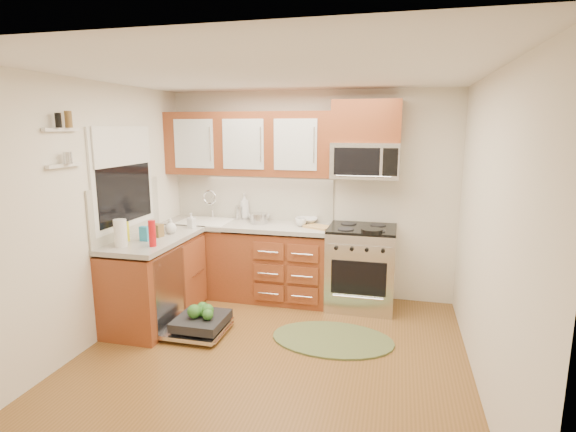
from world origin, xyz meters
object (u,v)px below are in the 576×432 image
(stock_pot, at_px, (259,218))
(bowl_b, at_px, (259,218))
(rug, at_px, (332,339))
(bowl_a, at_px, (306,221))
(upper_cabinets, at_px, (248,144))
(cutting_board, at_px, (318,227))
(skillet, at_px, (372,231))
(sink, at_px, (205,231))
(dishwasher, at_px, (198,324))
(microwave, at_px, (365,160))
(cup, at_px, (301,222))
(range, at_px, (361,267))
(paper_towel_roll, at_px, (120,233))

(stock_pot, distance_m, bowl_b, 0.16)
(rug, height_order, bowl_a, bowl_a)
(upper_cabinets, relative_size, cutting_board, 6.54)
(upper_cabinets, xyz_separation_m, cutting_board, (0.91, -0.18, -0.94))
(stock_pot, height_order, bowl_a, stock_pot)
(rug, bearing_deg, skillet, 66.24)
(rug, bearing_deg, sink, 151.72)
(dishwasher, distance_m, stock_pot, 1.48)
(upper_cabinets, height_order, microwave, upper_cabinets)
(upper_cabinets, xyz_separation_m, bowl_a, (0.72, 0.03, -0.92))
(rug, distance_m, cup, 1.45)
(range, bearing_deg, upper_cabinets, 174.11)
(skillet, bearing_deg, sink, 173.32)
(paper_towel_roll, bearing_deg, bowl_b, 57.51)
(rug, relative_size, bowl_a, 4.46)
(bowl_a, bearing_deg, bowl_b, 180.00)
(dishwasher, height_order, cup, cup)
(dishwasher, distance_m, bowl_b, 1.58)
(range, bearing_deg, cup, -179.92)
(cutting_board, xyz_separation_m, bowl_a, (-0.19, 0.21, 0.02))
(cup, bearing_deg, skillet, -16.58)
(paper_towel_roll, height_order, bowl_b, paper_towel_roll)
(bowl_a, distance_m, cup, 0.17)
(skillet, height_order, cutting_board, skillet)
(microwave, height_order, bowl_a, microwave)
(stock_pot, distance_m, bowl_a, 0.57)
(dishwasher, distance_m, cutting_board, 1.73)
(rug, height_order, bowl_b, bowl_b)
(dishwasher, height_order, rug, dishwasher)
(sink, bearing_deg, cup, 0.43)
(microwave, bearing_deg, rug, -99.93)
(sink, bearing_deg, paper_towel_roll, -103.02)
(stock_pot, relative_size, paper_towel_roll, 0.78)
(rug, relative_size, cup, 9.99)
(upper_cabinets, height_order, stock_pot, upper_cabinets)
(microwave, bearing_deg, cup, -170.41)
(bowl_b, bearing_deg, range, -7.53)
(skillet, distance_m, cup, 0.87)
(microwave, bearing_deg, bowl_a, 175.83)
(microwave, xyz_separation_m, rug, (-0.19, -1.07, -1.69))
(cup, bearing_deg, paper_towel_roll, -139.11)
(microwave, relative_size, dishwasher, 1.09)
(skillet, height_order, paper_towel_roll, paper_towel_roll)
(microwave, xyz_separation_m, sink, (-1.93, -0.13, -0.90))
(skillet, bearing_deg, cutting_board, 160.94)
(microwave, height_order, dishwasher, microwave)
(microwave, height_order, bowl_b, microwave)
(stock_pot, xyz_separation_m, bowl_a, (0.55, 0.15, -0.03))
(range, bearing_deg, sink, -179.70)
(microwave, height_order, skillet, microwave)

